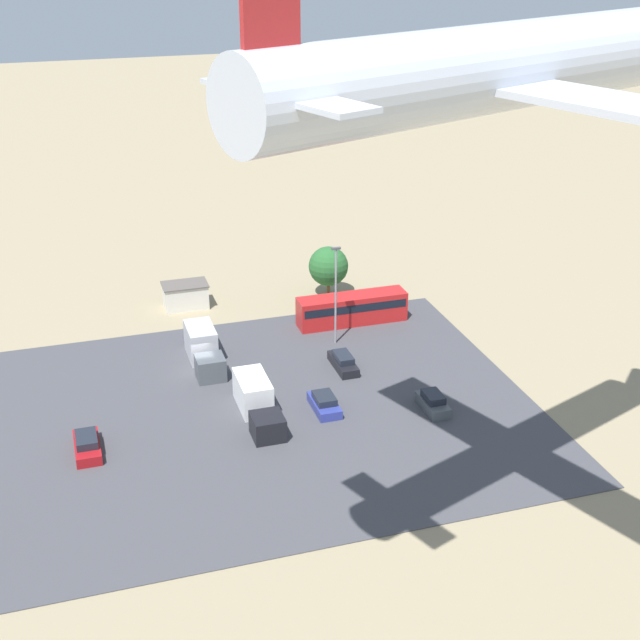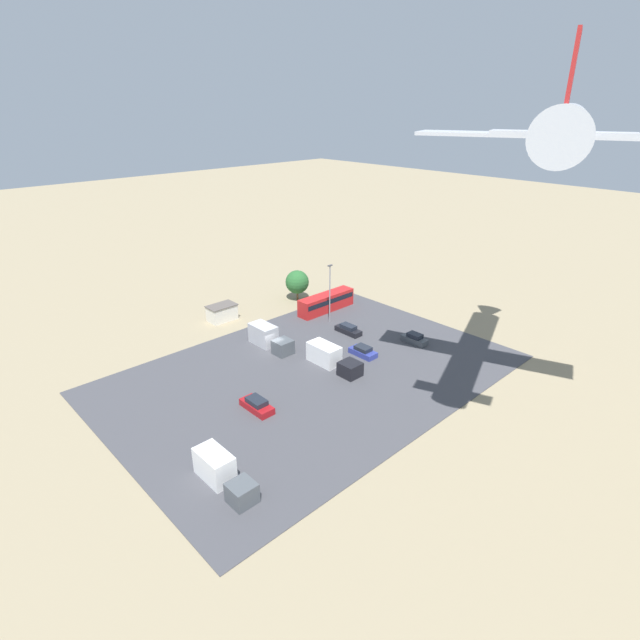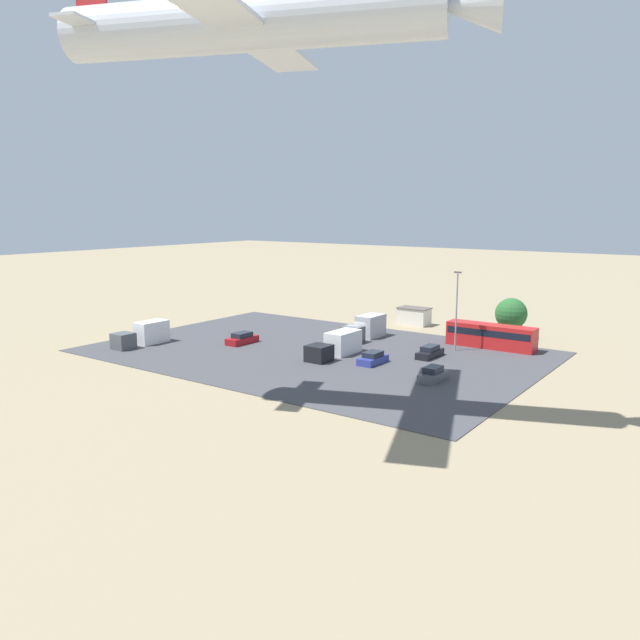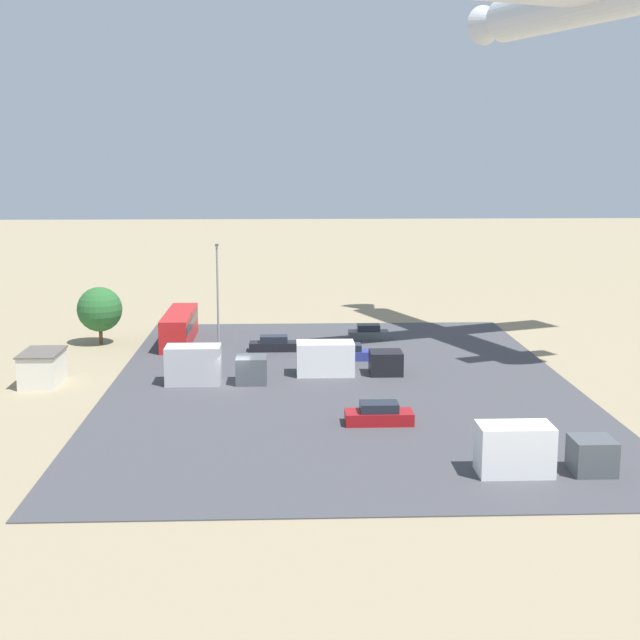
# 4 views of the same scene
# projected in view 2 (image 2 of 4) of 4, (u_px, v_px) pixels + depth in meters

# --- Properties ---
(ground_plane) EXTENTS (400.00, 400.00, 0.00)m
(ground_plane) POSITION_uv_depth(u_px,v_px,m) (273.00, 353.00, 74.73)
(ground_plane) COLOR gray
(parking_lot_surface) EXTENTS (54.28, 37.45, 0.08)m
(parking_lot_surface) POSITION_uv_depth(u_px,v_px,m) (312.00, 374.00, 68.92)
(parking_lot_surface) COLOR #424247
(parking_lot_surface) RESTS_ON ground
(shed_building) EXTENTS (4.88, 3.13, 2.74)m
(shed_building) POSITION_uv_depth(u_px,v_px,m) (222.00, 313.00, 85.44)
(shed_building) COLOR silver
(shed_building) RESTS_ON ground
(bus) EXTENTS (11.48, 2.63, 3.09)m
(bus) POSITION_uv_depth(u_px,v_px,m) (326.00, 302.00, 89.12)
(bus) COLOR red
(bus) RESTS_ON ground
(parked_car_0) EXTENTS (1.98, 4.69, 1.51)m
(parked_car_0) POSITION_uv_depth(u_px,v_px,m) (257.00, 405.00, 60.53)
(parked_car_0) COLOR maroon
(parked_car_0) RESTS_ON ground
(parked_car_1) EXTENTS (1.74, 4.03, 1.54)m
(parked_car_1) POSITION_uv_depth(u_px,v_px,m) (415.00, 339.00, 77.46)
(parked_car_1) COLOR #4C5156
(parked_car_1) RESTS_ON ground
(parked_car_2) EXTENTS (1.70, 4.66, 1.45)m
(parked_car_2) POSITION_uv_depth(u_px,v_px,m) (348.00, 330.00, 80.69)
(parked_car_2) COLOR black
(parked_car_2) RESTS_ON ground
(parked_car_3) EXTENTS (1.96, 4.22, 1.43)m
(parked_car_3) POSITION_uv_depth(u_px,v_px,m) (363.00, 351.00, 73.63)
(parked_car_3) COLOR navy
(parked_car_3) RESTS_ON ground
(parked_truck_0) EXTENTS (2.58, 8.18, 3.12)m
(parked_truck_0) POSITION_uv_depth(u_px,v_px,m) (269.00, 338.00, 75.98)
(parked_truck_0) COLOR #4C5156
(parked_truck_0) RESTS_ON ground
(parked_truck_1) EXTENTS (2.59, 8.94, 2.82)m
(parked_truck_1) POSITION_uv_depth(u_px,v_px,m) (331.00, 358.00, 70.33)
(parked_truck_1) COLOR black
(parked_truck_1) RESTS_ON ground
(parked_truck_2) EXTENTS (2.41, 7.96, 2.96)m
(parked_truck_2) POSITION_uv_depth(u_px,v_px,m) (222.00, 473.00, 48.41)
(parked_truck_2) COLOR #4C5156
(parked_truck_2) RESTS_ON ground
(tree_near_shed) EXTENTS (4.41, 4.41, 5.72)m
(tree_near_shed) POSITION_uv_depth(u_px,v_px,m) (297.00, 282.00, 93.52)
(tree_near_shed) COLOR brown
(tree_near_shed) RESTS_ON ground
(light_pole_lot_centre) EXTENTS (0.90, 0.28, 10.12)m
(light_pole_lot_centre) POSITION_uv_depth(u_px,v_px,m) (330.00, 292.00, 82.87)
(light_pole_lot_centre) COLOR gray
(light_pole_lot_centre) RESTS_ON ground
(airplane) EXTENTS (33.76, 27.43, 9.00)m
(airplane) POSITION_uv_depth(u_px,v_px,m) (565.00, 128.00, 48.42)
(airplane) COLOR silver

